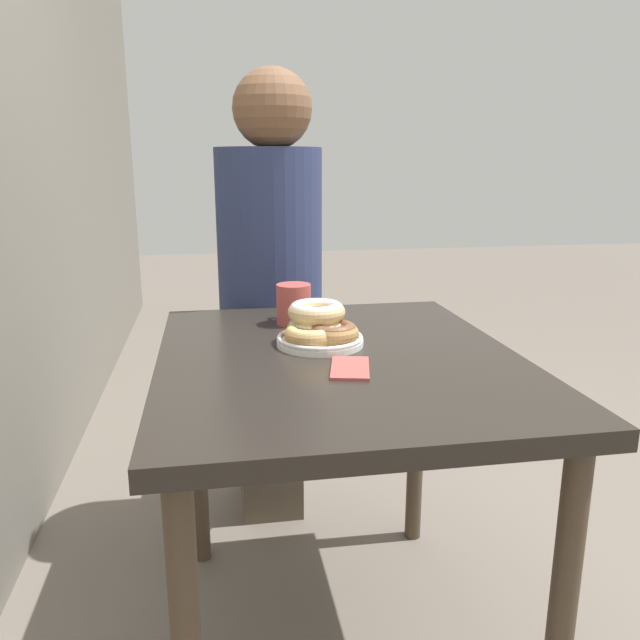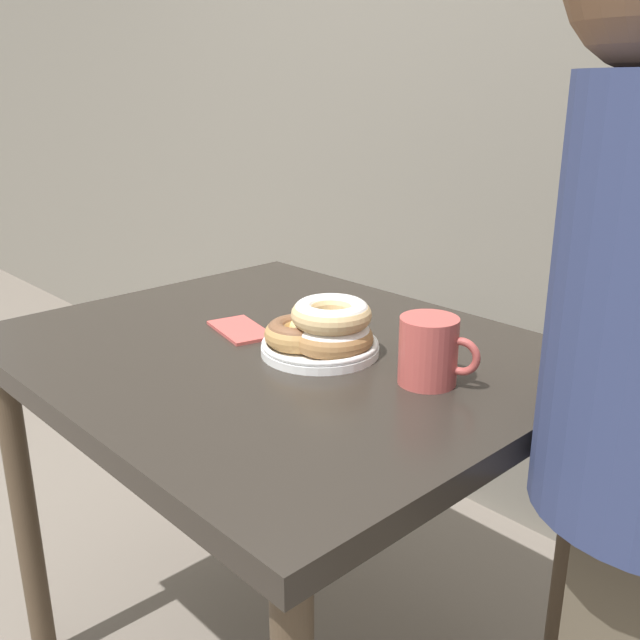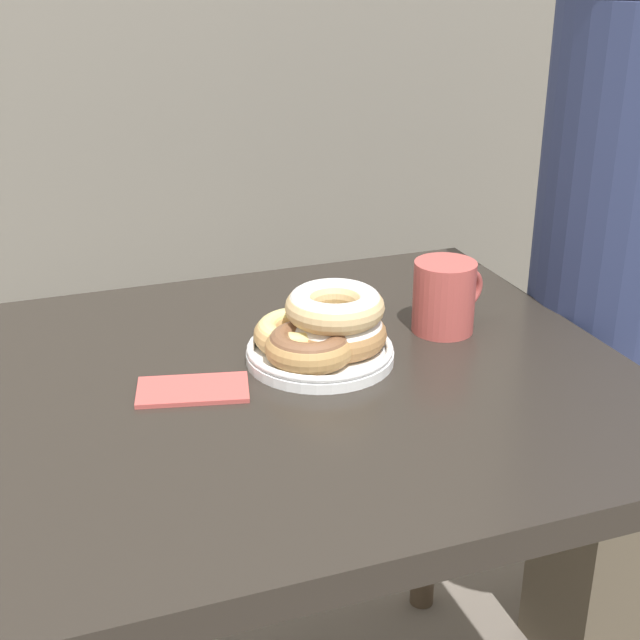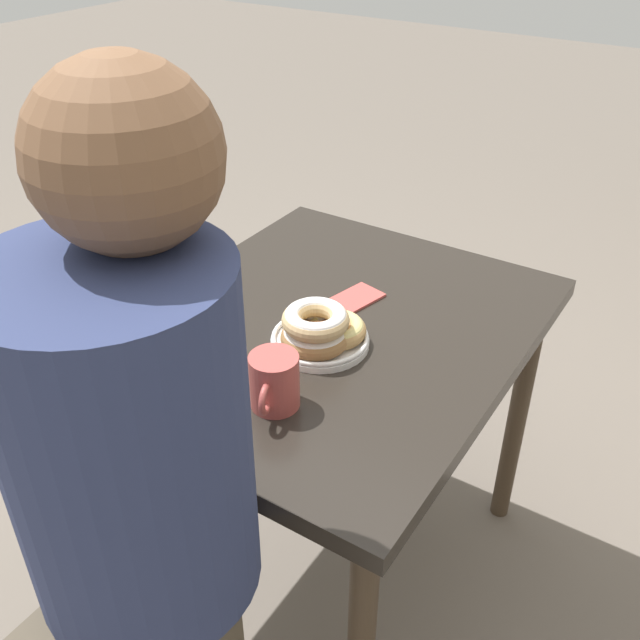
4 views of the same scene
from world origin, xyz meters
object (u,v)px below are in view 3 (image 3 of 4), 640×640
object	(u,v)px
dining_table	(275,440)
donut_plate	(322,332)
coffee_mug	(445,296)
person_figure	(639,286)
napkin	(193,390)

from	to	relation	value
dining_table	donut_plate	xyz separation A→B (m)	(0.08, 0.03, 0.14)
donut_plate	coffee_mug	bearing A→B (deg)	9.36
coffee_mug	donut_plate	bearing A→B (deg)	-170.64
person_figure	napkin	distance (m)	0.77
coffee_mug	person_figure	bearing A→B (deg)	4.43
dining_table	napkin	bearing A→B (deg)	-178.64
dining_table	coffee_mug	xyz separation A→B (m)	(0.28, 0.06, 0.15)
donut_plate	napkin	xyz separation A→B (m)	(-0.19, -0.03, -0.04)
napkin	coffee_mug	bearing A→B (deg)	9.66
donut_plate	person_figure	bearing A→B (deg)	6.18
donut_plate	napkin	bearing A→B (deg)	-170.02
dining_table	napkin	distance (m)	0.15
coffee_mug	napkin	bearing A→B (deg)	-170.34
dining_table	person_figure	world-z (taller)	person_figure
donut_plate	person_figure	distance (m)	0.58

